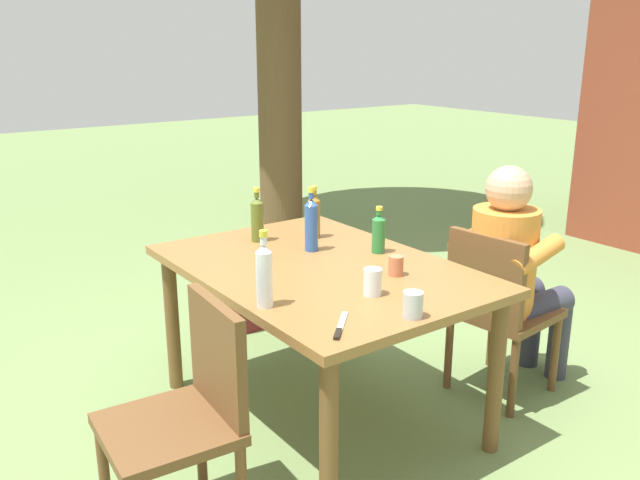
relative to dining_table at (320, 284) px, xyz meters
name	(u,v)px	position (x,y,z in m)	size (l,w,h in m)	color
ground_plane	(320,415)	(0.00, 0.00, -0.67)	(24.00, 24.00, 0.00)	#6B844C
dining_table	(320,284)	(0.00, 0.00, 0.00)	(1.50, 1.05, 0.76)	olive
chair_far_right	(497,305)	(0.35, 0.82, -0.18)	(0.48, 0.48, 0.87)	brown
chair_near_right	(188,408)	(0.34, -0.82, -0.18)	(0.47, 0.47, 0.87)	brown
person_in_white_shirt	(512,268)	(0.34, 0.93, -0.02)	(0.47, 0.61, 1.18)	orange
bottle_blue	(311,224)	(-0.21, 0.10, 0.22)	(0.06, 0.06, 0.31)	#2D56A3
bottle_olive	(257,218)	(-0.50, -0.03, 0.21)	(0.06, 0.06, 0.28)	#566623
bottle_green	(379,233)	(0.01, 0.34, 0.19)	(0.06, 0.06, 0.23)	#287A38
bottle_clear	(264,274)	(0.27, -0.45, 0.22)	(0.06, 0.06, 0.30)	white
bottle_amber	(314,216)	(-0.38, 0.24, 0.21)	(0.06, 0.06, 0.27)	#996019
cup_steel	(413,305)	(0.68, -0.07, 0.14)	(0.08, 0.08, 0.10)	#B2B7BC
cup_glass	(373,282)	(0.42, -0.04, 0.14)	(0.07, 0.07, 0.11)	silver
cup_terracotta	(396,266)	(0.30, 0.19, 0.13)	(0.06, 0.06, 0.09)	#BC6B47
table_knife	(340,327)	(0.60, -0.35, 0.09)	(0.18, 0.19, 0.01)	silver
backpack_by_near_side	(238,296)	(-1.17, 0.21, -0.48)	(0.31, 0.24, 0.40)	maroon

